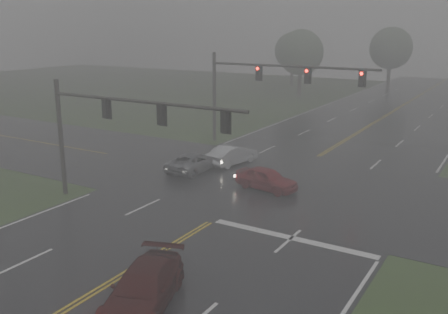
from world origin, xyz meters
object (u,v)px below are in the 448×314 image
Objects in this scene: signal_gantry_far at (260,82)px; sedan_silver at (232,164)px; sedan_red at (266,189)px; sedan_maroon at (144,307)px; signal_gantry_near at (109,121)px; car_grey at (194,171)px.

sedan_silver is at bearing -81.49° from signal_gantry_far.
signal_gantry_far is at bearing 37.96° from sedan_red.
sedan_maroon is at bearing -72.21° from signal_gantry_far.
signal_gantry_near is at bearing 118.98° from sedan_maroon.
signal_gantry_near is 17.36m from signal_gantry_far.
sedan_red is 12.99m from signal_gantry_far.
sedan_silver is at bearing 90.93° from sedan_maroon.
sedan_silver is at bearing 58.60° from sedan_red.
sedan_silver is 0.30× the size of signal_gantry_far.
sedan_silver is (-7.04, 18.63, 0.00)m from sedan_maroon.
car_grey is at bearing 75.28° from sedan_silver.
sedan_red reaches higher than car_grey.
signal_gantry_far reaches higher than sedan_silver.
sedan_red is 6.37m from car_grey.
sedan_maroon is 14.73m from sedan_red.
car_grey is at bearing 89.78° from signal_gantry_near.
sedan_maroon is 12.37m from signal_gantry_near.
signal_gantry_near reaches higher than sedan_maroon.
signal_gantry_near is at bearing -91.85° from signal_gantry_far.
sedan_red is 0.28× the size of signal_gantry_far.
sedan_silver is at bearing -117.77° from car_grey.
sedan_silver is 0.34× the size of signal_gantry_near.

